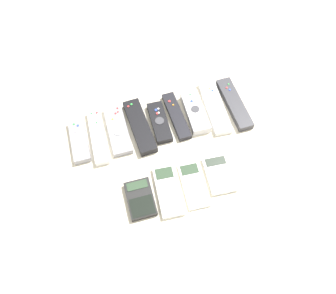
# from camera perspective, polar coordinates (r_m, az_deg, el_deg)

# --- Properties ---
(ground_plane) EXTENTS (3.00, 3.00, 0.00)m
(ground_plane) POSITION_cam_1_polar(r_m,az_deg,el_deg) (1.00, 0.45, -1.78)
(ground_plane) COLOR beige
(remote_0) EXTENTS (0.05, 0.15, 0.02)m
(remote_0) POSITION_cam_1_polar(r_m,az_deg,el_deg) (1.05, -15.20, 1.09)
(remote_0) COLOR gray
(remote_0) RESTS_ON ground_plane
(remote_1) EXTENTS (0.05, 0.20, 0.02)m
(remote_1) POSITION_cam_1_polar(r_m,az_deg,el_deg) (1.04, -12.10, 1.88)
(remote_1) COLOR white
(remote_1) RESTS_ON ground_plane
(remote_2) EXTENTS (0.06, 0.18, 0.02)m
(remote_2) POSITION_cam_1_polar(r_m,az_deg,el_deg) (1.05, -8.76, 2.98)
(remote_2) COLOR gray
(remote_2) RESTS_ON ground_plane
(remote_3) EXTENTS (0.07, 0.21, 0.03)m
(remote_3) POSITION_cam_1_polar(r_m,az_deg,el_deg) (1.04, -4.95, 3.62)
(remote_3) COLOR black
(remote_3) RESTS_ON ground_plane
(remote_4) EXTENTS (0.05, 0.15, 0.02)m
(remote_4) POSITION_cam_1_polar(r_m,az_deg,el_deg) (1.05, -1.47, 4.36)
(remote_4) COLOR black
(remote_4) RESTS_ON ground_plane
(remote_5) EXTENTS (0.05, 0.18, 0.02)m
(remote_5) POSITION_cam_1_polar(r_m,az_deg,el_deg) (1.07, 1.45, 5.45)
(remote_5) COLOR black
(remote_5) RESTS_ON ground_plane
(remote_6) EXTENTS (0.06, 0.16, 0.03)m
(remote_6) POSITION_cam_1_polar(r_m,az_deg,el_deg) (1.07, 4.75, 6.06)
(remote_6) COLOR silver
(remote_6) RESTS_ON ground_plane
(remote_7) EXTENTS (0.07, 0.22, 0.02)m
(remote_7) POSITION_cam_1_polar(r_m,az_deg,el_deg) (1.10, 8.11, 6.94)
(remote_7) COLOR white
(remote_7) RESTS_ON ground_plane
(remote_8) EXTENTS (0.05, 0.21, 0.02)m
(remote_8) POSITION_cam_1_polar(r_m,az_deg,el_deg) (1.11, 11.44, 7.43)
(remote_8) COLOR #333338
(remote_8) RESTS_ON ground_plane
(calculator_0) EXTENTS (0.08, 0.11, 0.02)m
(calculator_0) POSITION_cam_1_polar(r_m,az_deg,el_deg) (0.93, -4.83, -8.97)
(calculator_0) COLOR black
(calculator_0) RESTS_ON ground_plane
(calculator_1) EXTENTS (0.07, 0.16, 0.02)m
(calculator_1) POSITION_cam_1_polar(r_m,az_deg,el_deg) (0.94, 0.01, -7.62)
(calculator_1) COLOR silver
(calculator_1) RESTS_ON ground_plane
(calculator_2) EXTENTS (0.07, 0.15, 0.01)m
(calculator_2) POSITION_cam_1_polar(r_m,az_deg,el_deg) (0.95, 4.49, -6.60)
(calculator_2) COLOR silver
(calculator_2) RESTS_ON ground_plane
(calculator_3) EXTENTS (0.08, 0.12, 0.01)m
(calculator_3) POSITION_cam_1_polar(r_m,az_deg,el_deg) (0.97, 8.89, -4.73)
(calculator_3) COLOR silver
(calculator_3) RESTS_ON ground_plane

